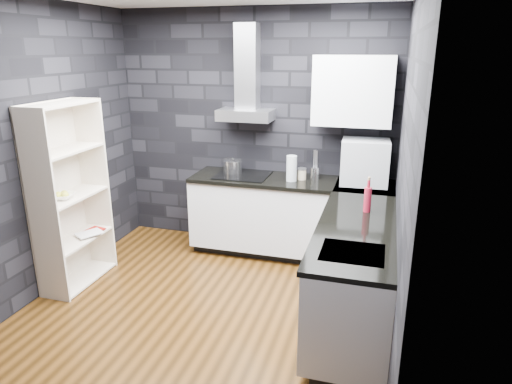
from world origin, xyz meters
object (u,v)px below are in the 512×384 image
at_px(pot, 233,167).
at_px(utensil_crock, 315,173).
at_px(appliance_garage, 365,163).
at_px(fruit_bowl, 62,196).
at_px(red_bottle, 368,200).
at_px(glass_vase, 292,168).
at_px(bookshelf, 70,196).
at_px(storage_jar, 302,174).

height_order(pot, utensil_crock, pot).
distance_m(appliance_garage, fruit_bowl, 3.01).
distance_m(pot, fruit_bowl, 1.83).
height_order(appliance_garage, fruit_bowl, appliance_garage).
xyz_separation_m(red_bottle, fruit_bowl, (-2.77, -0.46, -0.07)).
relative_size(glass_vase, fruit_bowl, 1.30).
relative_size(glass_vase, appliance_garage, 0.57).
height_order(red_bottle, fruit_bowl, red_bottle).
bearing_deg(utensil_crock, bookshelf, -149.63).
height_order(pot, red_bottle, red_bottle).
height_order(utensil_crock, bookshelf, bookshelf).
height_order(storage_jar, red_bottle, red_bottle).
bearing_deg(appliance_garage, glass_vase, -174.84).
xyz_separation_m(glass_vase, storage_jar, (0.10, 0.08, -0.08)).
relative_size(utensil_crock, appliance_garage, 0.27).
bearing_deg(glass_vase, bookshelf, -149.84).
height_order(red_bottle, bookshelf, bookshelf).
xyz_separation_m(pot, glass_vase, (0.71, -0.12, 0.06)).
distance_m(utensil_crock, appliance_garage, 0.55).
relative_size(storage_jar, fruit_bowl, 0.52).
xyz_separation_m(storage_jar, bookshelf, (-2.04, -1.21, -0.06)).
height_order(glass_vase, appliance_garage, appliance_garage).
bearing_deg(glass_vase, utensil_crock, 32.10).
relative_size(glass_vase, storage_jar, 2.48).
bearing_deg(storage_jar, utensil_crock, 25.42).
relative_size(appliance_garage, fruit_bowl, 2.27).
distance_m(glass_vase, utensil_crock, 0.28).
distance_m(pot, storage_jar, 0.81).
relative_size(pot, fruit_bowl, 1.00).
distance_m(red_bottle, fruit_bowl, 2.81).
relative_size(storage_jar, appliance_garage, 0.23).
relative_size(glass_vase, utensil_crock, 2.15).
bearing_deg(fruit_bowl, glass_vase, 32.49).
bearing_deg(bookshelf, pot, 57.53).
bearing_deg(appliance_garage, bookshelf, -158.37).
bearing_deg(fruit_bowl, storage_jar, 32.86).
bearing_deg(pot, appliance_garage, -0.65).
distance_m(utensil_crock, bookshelf, 2.51).
bearing_deg(utensil_crock, storage_jar, -154.58).
xyz_separation_m(appliance_garage, bookshelf, (-2.69, -1.23, -0.22)).
bearing_deg(storage_jar, red_bottle, -49.20).
bearing_deg(storage_jar, pot, 176.99).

